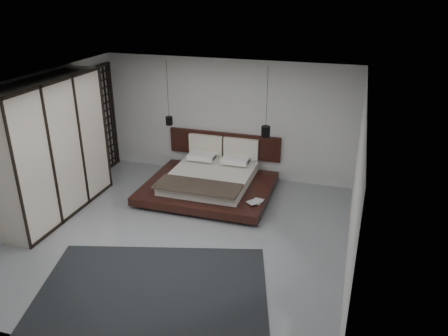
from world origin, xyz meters
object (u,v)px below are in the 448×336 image
(lattice_screen, at_px, (105,119))
(pendant_left, at_px, (169,120))
(wardrobe, at_px, (53,149))
(rug, at_px, (152,293))
(bed, at_px, (210,180))
(pendant_right, at_px, (266,131))

(lattice_screen, distance_m, pendant_left, 1.77)
(pendant_left, bearing_deg, wardrobe, -124.74)
(wardrobe, height_order, rug, wardrobe)
(bed, relative_size, pendant_right, 1.82)
(lattice_screen, bearing_deg, rug, -52.59)
(lattice_screen, distance_m, pendant_right, 4.02)
(pendant_left, relative_size, pendant_right, 0.96)
(lattice_screen, height_order, bed, lattice_screen)
(pendant_right, height_order, rug, pendant_right)
(pendant_left, xyz_separation_m, rug, (1.40, -4.02, -1.44))
(wardrobe, bearing_deg, rug, -32.39)
(pendant_right, height_order, wardrobe, pendant_right)
(bed, bearing_deg, pendant_right, 20.85)
(pendant_right, relative_size, rug, 0.43)
(lattice_screen, relative_size, wardrobe, 0.93)
(pendant_left, xyz_separation_m, pendant_right, (2.25, 0.00, -0.04))
(bed, relative_size, rug, 0.79)
(lattice_screen, bearing_deg, pendant_left, -3.63)
(wardrobe, bearing_deg, pendant_right, 30.04)
(lattice_screen, xyz_separation_m, bed, (2.89, -0.54, -1.01))
(bed, height_order, pendant_left, pendant_left)
(wardrobe, xyz_separation_m, rug, (2.91, -1.85, -1.36))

